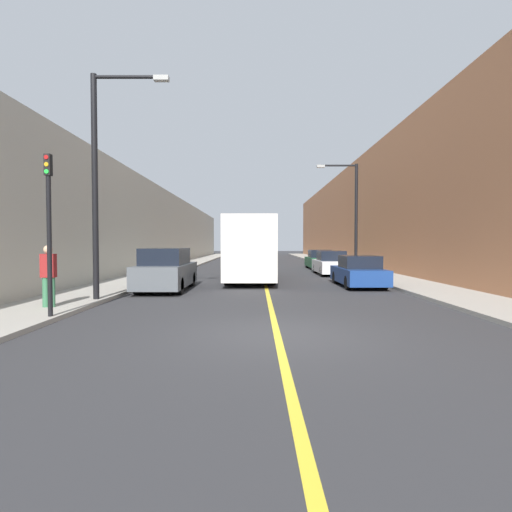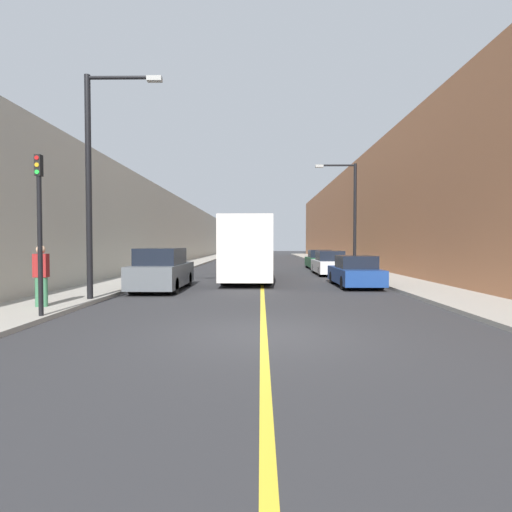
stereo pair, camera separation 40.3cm
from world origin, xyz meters
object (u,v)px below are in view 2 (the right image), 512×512
(car_right_near, at_px, (355,273))
(traffic_light, at_px, (40,229))
(parked_suv_left, at_px, (162,271))
(street_lamp_left, at_px, (95,172))
(car_right_far, at_px, (319,260))
(street_lamp_right, at_px, (351,210))
(pedestrian, at_px, (41,275))
(car_right_mid, at_px, (329,264))
(bus, at_px, (248,248))

(car_right_near, distance_m, traffic_light, 13.28)
(parked_suv_left, distance_m, street_lamp_left, 5.33)
(car_right_far, xyz_separation_m, street_lamp_right, (1.07, -6.40, 3.44))
(parked_suv_left, relative_size, pedestrian, 2.64)
(car_right_mid, distance_m, street_lamp_right, 3.68)
(parked_suv_left, bearing_deg, street_lamp_left, -109.87)
(car_right_near, relative_size, traffic_light, 1.05)
(car_right_far, bearing_deg, car_right_mid, -92.25)
(street_lamp_left, distance_m, traffic_light, 3.82)
(bus, xyz_separation_m, traffic_light, (-5.05, -12.31, 0.63))
(car_right_near, xyz_separation_m, traffic_light, (-10.16, -8.37, 1.75))
(car_right_far, relative_size, street_lamp_left, 0.58)
(bus, height_order, street_lamp_right, street_lamp_right)
(parked_suv_left, height_order, traffic_light, traffic_light)
(street_lamp_right, distance_m, pedestrian, 18.61)
(car_right_far, height_order, street_lamp_left, street_lamp_left)
(street_lamp_left, bearing_deg, traffic_light, -92.27)
(car_right_near, bearing_deg, car_right_far, 88.91)
(car_right_near, bearing_deg, pedestrian, -148.00)
(car_right_far, height_order, street_lamp_right, street_lamp_right)
(traffic_light, xyz_separation_m, pedestrian, (-0.82, 1.51, -1.32))
(pedestrian, bearing_deg, car_right_near, 32.00)
(car_right_near, xyz_separation_m, car_right_far, (0.25, 13.17, 0.02))
(street_lamp_right, height_order, pedestrian, street_lamp_right)
(car_right_far, distance_m, traffic_light, 23.98)
(bus, relative_size, street_lamp_left, 1.38)
(street_lamp_right, bearing_deg, parked_suv_left, -140.64)
(car_right_near, bearing_deg, car_right_mid, 89.91)
(car_right_mid, xyz_separation_m, street_lamp_left, (-10.04, -12.21, 3.75))
(car_right_near, bearing_deg, street_lamp_right, 78.93)
(car_right_far, bearing_deg, car_right_near, -91.09)
(car_right_far, relative_size, pedestrian, 2.37)
(bus, height_order, traffic_light, traffic_light)
(car_right_mid, bearing_deg, car_right_far, 87.75)
(car_right_far, bearing_deg, parked_suv_left, -121.46)
(bus, height_order, car_right_near, bus)
(car_right_far, height_order, pedestrian, pedestrian)
(parked_suv_left, distance_m, car_right_mid, 12.17)
(car_right_mid, bearing_deg, car_right_near, -90.09)
(pedestrian, bearing_deg, car_right_mid, 51.72)
(bus, bearing_deg, parked_suv_left, -123.63)
(car_right_mid, relative_size, pedestrian, 2.43)
(parked_suv_left, bearing_deg, car_right_mid, 44.36)
(street_lamp_left, relative_size, traffic_light, 1.81)
(car_right_mid, height_order, pedestrian, pedestrian)
(car_right_mid, xyz_separation_m, car_right_far, (0.24, 6.10, -0.01))
(bus, height_order, parked_suv_left, bus)
(bus, bearing_deg, traffic_light, -112.30)
(parked_suv_left, bearing_deg, street_lamp_right, 39.36)
(street_lamp_right, bearing_deg, street_lamp_left, -133.62)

